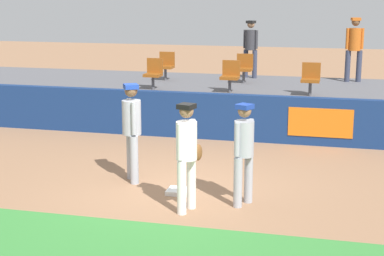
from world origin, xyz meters
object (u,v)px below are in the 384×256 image
at_px(seat_front_center, 230,75).
at_px(seat_front_left, 154,72).
at_px(seat_back_center, 244,67).
at_px(first_base, 178,191).
at_px(spectator_hooded, 251,45).
at_px(player_coach_visitor, 244,147).
at_px(seat_back_left, 166,64).
at_px(spectator_capped, 354,45).
at_px(player_fielder_home, 187,150).
at_px(seat_front_right, 311,77).
at_px(player_runner_visitor, 132,126).

bearing_deg(seat_front_center, seat_front_left, -179.99).
bearing_deg(seat_back_center, seat_front_center, -92.19).
relative_size(first_base, seat_back_center, 0.48).
bearing_deg(spectator_hooded, player_coach_visitor, 117.59).
bearing_deg(seat_back_left, seat_front_center, -37.88).
xyz_separation_m(seat_front_center, spectator_capped, (3.16, 2.81, 0.62)).
bearing_deg(player_coach_visitor, seat_back_center, -145.02).
height_order(seat_front_center, seat_back_left, same).
height_order(player_fielder_home, seat_front_center, player_fielder_home).
distance_m(seat_back_center, spectator_capped, 3.31).
distance_m(player_coach_visitor, spectator_capped, 9.08).
relative_size(player_coach_visitor, seat_back_left, 2.09).
bearing_deg(seat_front_right, seat_back_left, 157.80).
bearing_deg(spectator_capped, player_coach_visitor, 65.23).
bearing_deg(seat_front_center, player_runner_visitor, -99.75).
xyz_separation_m(seat_front_center, spectator_hooded, (0.07, 2.92, 0.54)).
distance_m(first_base, player_coach_visitor, 1.60).
bearing_deg(player_runner_visitor, seat_front_right, 119.19).
relative_size(player_coach_visitor, spectator_hooded, 1.00).
bearing_deg(seat_front_left, player_coach_visitor, -59.75).
height_order(seat_front_center, spectator_hooded, spectator_hooded).
height_order(player_runner_visitor, player_coach_visitor, player_runner_visitor).
distance_m(player_fielder_home, seat_front_center, 6.60).
bearing_deg(spectator_hooded, player_fielder_home, 112.04).
xyz_separation_m(player_fielder_home, seat_front_left, (-2.67, 6.56, 0.37)).
bearing_deg(player_fielder_home, first_base, -140.77).
bearing_deg(seat_front_right, player_coach_visitor, -96.70).
height_order(player_runner_visitor, spectator_capped, spectator_capped).
bearing_deg(seat_front_right, spectator_capped, 69.34).
relative_size(player_runner_visitor, seat_back_left, 2.25).
xyz_separation_m(seat_front_center, seat_back_left, (-2.31, 1.80, -0.00)).
height_order(seat_front_center, seat_front_left, same).
relative_size(seat_front_left, spectator_hooded, 0.48).
xyz_separation_m(player_coach_visitor, seat_front_center, (-1.39, 6.03, 0.40)).
relative_size(seat_front_right, spectator_capped, 0.45).
xyz_separation_m(player_fielder_home, player_coach_visitor, (0.85, 0.53, -0.03)).
height_order(player_runner_visitor, seat_front_center, player_runner_visitor).
distance_m(first_base, seat_back_left, 8.04).
bearing_deg(player_runner_visitor, spectator_hooded, 142.27).
bearing_deg(seat_back_center, seat_back_left, -180.00).
xyz_separation_m(player_fielder_home, seat_front_center, (-0.54, 6.56, 0.37)).
xyz_separation_m(player_runner_visitor, seat_back_left, (-1.42, 7.02, 0.32)).
bearing_deg(seat_front_center, first_base, -88.46).
xyz_separation_m(seat_front_right, spectator_capped, (1.06, 2.81, 0.62)).
xyz_separation_m(first_base, seat_back_center, (-0.09, 7.53, 1.38)).
distance_m(first_base, spectator_hooded, 8.86).
bearing_deg(player_coach_visitor, player_runner_visitor, -84.04).
xyz_separation_m(player_fielder_home, spectator_capped, (2.62, 9.38, 0.98)).
bearing_deg(seat_front_center, seat_front_right, -0.00).
distance_m(first_base, seat_front_right, 6.21).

